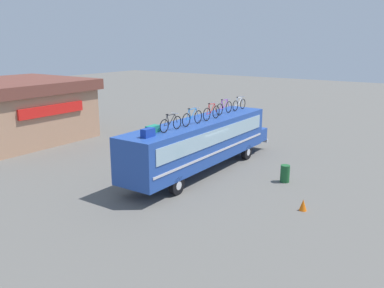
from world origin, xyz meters
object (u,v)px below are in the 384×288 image
at_px(rooftop_bicycle_4, 224,108).
at_px(traffic_cone, 303,205).
at_px(rooftop_bicycle_1, 171,124).
at_px(rooftop_bicycle_2, 192,118).
at_px(luggage_bag_1, 148,133).
at_px(luggage_bag_2, 153,129).
at_px(rooftop_bicycle_3, 211,113).
at_px(rooftop_bicycle_5, 239,104).
at_px(trash_bin, 285,174).
at_px(bus, 201,141).

distance_m(rooftop_bicycle_4, traffic_cone, 8.61).
xyz_separation_m(rooftop_bicycle_1, rooftop_bicycle_2, (1.77, -0.05, 0.02)).
relative_size(luggage_bag_1, rooftop_bicycle_4, 0.38).
distance_m(luggage_bag_2, rooftop_bicycle_3, 4.41).
relative_size(rooftop_bicycle_3, rooftop_bicycle_5, 1.03).
bearing_deg(rooftop_bicycle_5, rooftop_bicycle_1, -178.46).
height_order(rooftop_bicycle_1, rooftop_bicycle_5, rooftop_bicycle_5).
height_order(rooftop_bicycle_1, trash_bin, rooftop_bicycle_1).
bearing_deg(traffic_cone, rooftop_bicycle_5, 46.54).
bearing_deg(luggage_bag_1, bus, 2.59).
bearing_deg(luggage_bag_1, traffic_cone, -67.56).
distance_m(rooftop_bicycle_2, rooftop_bicycle_3, 1.86).
bearing_deg(traffic_cone, luggage_bag_2, 104.66).
relative_size(rooftop_bicycle_2, rooftop_bicycle_3, 1.05).
bearing_deg(rooftop_bicycle_4, bus, 178.39).
bearing_deg(rooftop_bicycle_4, trash_bin, -106.99).
bearing_deg(rooftop_bicycle_4, luggage_bag_2, 177.36).
height_order(rooftop_bicycle_2, rooftop_bicycle_5, rooftop_bicycle_2).
bearing_deg(luggage_bag_2, rooftop_bicycle_3, -7.66).
distance_m(rooftop_bicycle_4, trash_bin, 5.60).
height_order(rooftop_bicycle_2, rooftop_bicycle_4, rooftop_bicycle_4).
distance_m(luggage_bag_1, traffic_cone, 7.63).
xyz_separation_m(rooftop_bicycle_4, trash_bin, (-1.40, -4.58, -2.90)).
xyz_separation_m(luggage_bag_1, rooftop_bicycle_3, (5.24, -0.15, 0.20)).
bearing_deg(rooftop_bicycle_2, luggage_bag_2, 167.12).
xyz_separation_m(rooftop_bicycle_3, rooftop_bicycle_5, (3.74, 0.26, -0.03)).
relative_size(rooftop_bicycle_1, rooftop_bicycle_2, 0.94).
xyz_separation_m(trash_bin, traffic_cone, (-3.07, -2.09, -0.20)).
distance_m(trash_bin, traffic_cone, 3.72).
height_order(luggage_bag_1, luggage_bag_2, luggage_bag_1).
distance_m(bus, trash_bin, 4.93).
height_order(rooftop_bicycle_1, traffic_cone, rooftop_bicycle_1).
distance_m(luggage_bag_2, trash_bin, 7.41).
distance_m(rooftop_bicycle_2, trash_bin, 5.71).
bearing_deg(rooftop_bicycle_3, luggage_bag_1, 178.38).
xyz_separation_m(rooftop_bicycle_2, traffic_cone, (-0.68, -6.39, -3.10)).
bearing_deg(luggage_bag_1, rooftop_bicycle_3, -1.62).
xyz_separation_m(luggage_bag_2, rooftop_bicycle_5, (8.11, -0.32, 0.21)).
relative_size(rooftop_bicycle_4, traffic_cone, 3.50).
bearing_deg(bus, rooftop_bicycle_2, -165.97).
bearing_deg(bus, luggage_bag_1, -177.41).
xyz_separation_m(rooftop_bicycle_3, rooftop_bicycle_4, (1.93, 0.30, -0.01)).
relative_size(rooftop_bicycle_1, rooftop_bicycle_5, 1.02).
xyz_separation_m(bus, rooftop_bicycle_5, (4.21, -0.10, 1.56)).
xyz_separation_m(rooftop_bicycle_4, traffic_cone, (-4.47, -6.67, -3.11)).
bearing_deg(rooftop_bicycle_3, bus, 141.74).
bearing_deg(trash_bin, bus, 102.01).
bearing_deg(rooftop_bicycle_1, luggage_bag_1, 177.04).
height_order(rooftop_bicycle_3, traffic_cone, rooftop_bicycle_3).
xyz_separation_m(luggage_bag_1, traffic_cone, (2.69, -6.52, -2.92)).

